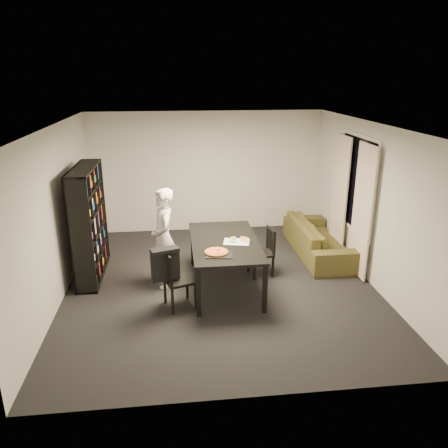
{
  "coord_description": "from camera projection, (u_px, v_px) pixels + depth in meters",
  "views": [
    {
      "loc": [
        -0.7,
        -6.56,
        3.33
      ],
      "look_at": [
        0.06,
        -0.0,
        1.05
      ],
      "focal_mm": 35.0,
      "sensor_mm": 36.0,
      "label": 1
    }
  ],
  "objects": [
    {
      "name": "baking_tray",
      "position": [
        219.0,
        254.0,
        6.44
      ],
      "size": [
        0.44,
        0.37,
        0.01
      ],
      "primitive_type": "cube",
      "rotation": [
        0.0,
        0.0,
        -0.14
      ],
      "color": "black",
      "rests_on": "dining_table"
    },
    {
      "name": "pepperoni_pizza",
      "position": [
        216.0,
        252.0,
        6.47
      ],
      "size": [
        0.35,
        0.35,
        0.03
      ],
      "rotation": [
        0.0,
        0.0,
        0.16
      ],
      "color": "#A56230",
      "rests_on": "dining_table"
    },
    {
      "name": "person",
      "position": [
        164.0,
        238.0,
        7.03
      ],
      "size": [
        0.49,
        0.65,
        1.64
      ],
      "primitive_type": "imported",
      "rotation": [
        0.0,
        0.0,
        -1.4
      ],
      "color": "silver",
      "rests_on": "room"
    },
    {
      "name": "window_frame",
      "position": [
        356.0,
        184.0,
        7.66
      ],
      "size": [
        0.03,
        1.52,
        1.72
      ],
      "primitive_type": "cube",
      "color": "white",
      "rests_on": "room"
    },
    {
      "name": "draped_jacket",
      "position": [
        165.0,
        263.0,
        6.29
      ],
      "size": [
        0.43,
        0.29,
        0.5
      ],
      "rotation": [
        0.0,
        0.0,
        1.89
      ],
      "color": "black",
      "rests_on": "chair_left"
    },
    {
      "name": "kitchen_towel",
      "position": [
        236.0,
        242.0,
        6.92
      ],
      "size": [
        0.45,
        0.37,
        0.01
      ],
      "primitive_type": "cube",
      "rotation": [
        0.0,
        0.0,
        -0.2
      ],
      "color": "white",
      "rests_on": "dining_table"
    },
    {
      "name": "pizza_slices",
      "position": [
        239.0,
        240.0,
        6.99
      ],
      "size": [
        0.4,
        0.35,
        0.01
      ],
      "primitive_type": null,
      "rotation": [
        0.0,
        0.0,
        -0.1
      ],
      "color": "gold",
      "rests_on": "dining_table"
    },
    {
      "name": "sofa",
      "position": [
        319.0,
        238.0,
        8.41
      ],
      "size": [
        0.86,
        2.19,
        0.64
      ],
      "primitive_type": "imported",
      "rotation": [
        0.0,
        0.0,
        1.57
      ],
      "color": "#453C1B",
      "rests_on": "room"
    },
    {
      "name": "room",
      "position": [
        220.0,
        209.0,
        6.89
      ],
      "size": [
        5.01,
        5.51,
        2.61
      ],
      "color": "black",
      "rests_on": "ground"
    },
    {
      "name": "chair_right",
      "position": [
        265.0,
        249.0,
        7.51
      ],
      "size": [
        0.44,
        0.44,
        0.84
      ],
      "rotation": [
        0.0,
        0.0,
        -1.42
      ],
      "color": "black",
      "rests_on": "room"
    },
    {
      "name": "window_pane",
      "position": [
        357.0,
        184.0,
        7.66
      ],
      "size": [
        0.02,
        1.4,
        1.6
      ],
      "primitive_type": "cube",
      "color": "black",
      "rests_on": "room"
    },
    {
      "name": "chair_left",
      "position": [
        174.0,
        276.0,
        6.41
      ],
      "size": [
        0.53,
        0.53,
        0.9
      ],
      "rotation": [
        0.0,
        0.0,
        1.89
      ],
      "color": "black",
      "rests_on": "room"
    },
    {
      "name": "curtain_left",
      "position": [
        362.0,
        212.0,
        7.28
      ],
      "size": [
        0.03,
        0.7,
        2.25
      ],
      "primitive_type": "cube",
      "color": "beige",
      "rests_on": "room"
    },
    {
      "name": "dining_table",
      "position": [
        225.0,
        245.0,
        6.99
      ],
      "size": [
        1.06,
        1.92,
        0.8
      ],
      "color": "black",
      "rests_on": "room"
    },
    {
      "name": "curtain_right",
      "position": [
        340.0,
        195.0,
        8.26
      ],
      "size": [
        0.03,
        0.7,
        2.25
      ],
      "primitive_type": "cube",
      "color": "beige",
      "rests_on": "room"
    },
    {
      "name": "bookshelf",
      "position": [
        89.0,
        223.0,
        7.34
      ],
      "size": [
        0.35,
        1.5,
        1.9
      ],
      "primitive_type": "cube",
      "color": "black",
      "rests_on": "room"
    }
  ]
}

